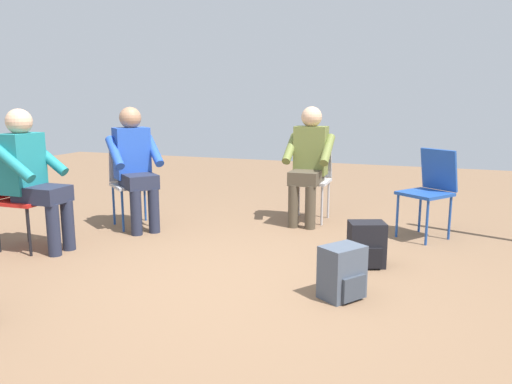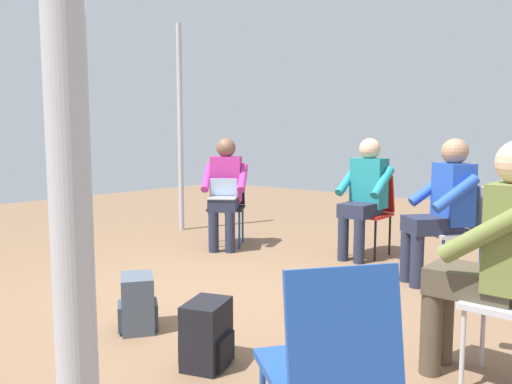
% 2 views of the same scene
% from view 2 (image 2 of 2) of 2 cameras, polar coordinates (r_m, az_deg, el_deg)
% --- Properties ---
extents(ground_plane, '(14.00, 14.00, 0.00)m').
position_cam_2_polar(ground_plane, '(4.00, -3.33, -11.92)').
color(ground_plane, brown).
extents(chair_northwest, '(0.58, 0.57, 0.85)m').
position_cam_2_polar(chair_northwest, '(1.79, 8.44, -18.75)').
color(chair_northwest, '#1E4799').
rests_on(chair_northwest, ground).
extents(chair_southeast, '(0.57, 0.58, 0.85)m').
position_cam_2_polar(chair_southeast, '(5.82, -3.31, -1.16)').
color(chair_southeast, black).
rests_on(chair_southeast, ground).
extents(chair_south, '(0.41, 0.44, 0.85)m').
position_cam_2_polar(chair_south, '(5.44, 13.07, -1.84)').
color(chair_south, red).
rests_on(chair_south, ground).
extents(chair_southwest, '(0.58, 0.58, 0.85)m').
position_cam_2_polar(chair_southwest, '(4.62, 22.23, -3.56)').
color(chair_southwest, '#B7B7BC').
rests_on(chair_southwest, ground).
extents(person_with_laptop, '(0.63, 0.64, 1.24)m').
position_cam_2_polar(person_with_laptop, '(5.63, -3.56, 0.60)').
color(person_with_laptop, '#23283D').
rests_on(person_with_laptop, ground).
extents(person_in_blue, '(0.63, 0.63, 1.24)m').
position_cam_2_polar(person_in_blue, '(4.51, 20.54, -1.19)').
color(person_in_blue, '#23283D').
rests_on(person_in_blue, ground).
extents(person_in_olive, '(0.52, 0.49, 1.24)m').
position_cam_2_polar(person_in_olive, '(2.75, 25.56, -5.97)').
color(person_in_olive, '#4C4233').
rests_on(person_in_olive, ground).
extents(person_in_teal, '(0.50, 0.53, 1.24)m').
position_cam_2_polar(person_in_teal, '(5.27, 12.31, 0.09)').
color(person_in_teal, '#23283D').
rests_on(person_in_teal, ground).
extents(backpack_near_laptop_user, '(0.30, 0.33, 0.36)m').
position_cam_2_polar(backpack_near_laptop_user, '(2.85, -5.65, -16.23)').
color(backpack_near_laptop_user, black).
rests_on(backpack_near_laptop_user, ground).
extents(backpack_by_empty_chair, '(0.34, 0.32, 0.36)m').
position_cam_2_polar(backpack_by_empty_chair, '(3.41, -13.37, -12.57)').
color(backpack_by_empty_chair, '#475160').
rests_on(backpack_by_empty_chair, ground).
extents(tent_pole_near, '(0.07, 0.07, 2.72)m').
position_cam_2_polar(tent_pole_near, '(6.75, -8.65, 7.17)').
color(tent_pole_near, '#B2B2B7').
rests_on(tent_pole_near, ground).
extents(tent_pole_far, '(0.07, 0.07, 2.23)m').
position_cam_2_polar(tent_pole_far, '(0.88, -20.37, -2.79)').
color(tent_pole_far, '#B2B2B7').
rests_on(tent_pole_far, ground).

